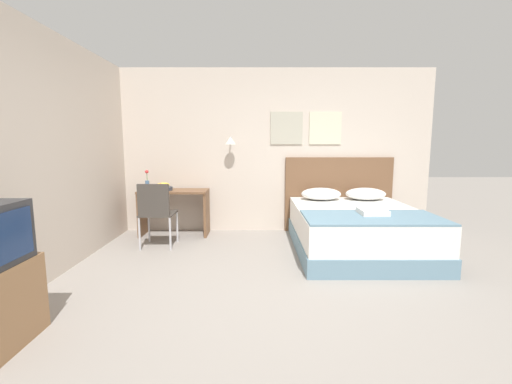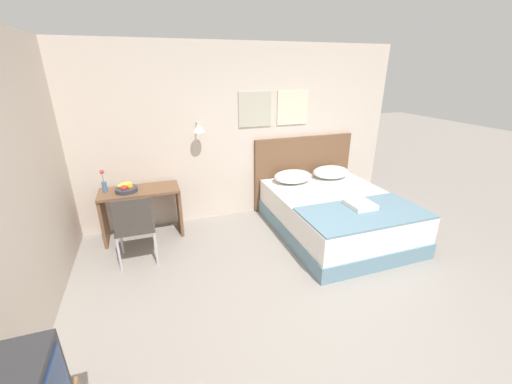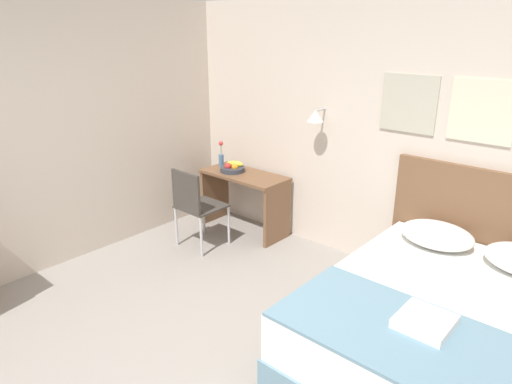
{
  "view_description": "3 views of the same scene",
  "coord_description": "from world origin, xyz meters",
  "views": [
    {
      "loc": [
        -0.15,
        -2.96,
        1.44
      ],
      "look_at": [
        -0.13,
        1.68,
        0.79
      ],
      "focal_mm": 24.0,
      "sensor_mm": 36.0,
      "label": 1
    },
    {
      "loc": [
        -1.24,
        -1.96,
        2.3
      ],
      "look_at": [
        0.0,
        1.62,
        0.78
      ],
      "focal_mm": 22.0,
      "sensor_mm": 36.0,
      "label": 2
    },
    {
      "loc": [
        2.06,
        -1.37,
        2.35
      ],
      "look_at": [
        -0.28,
        1.29,
        1.07
      ],
      "focal_mm": 32.0,
      "sensor_mm": 36.0,
      "label": 3
    }
  ],
  "objects": [
    {
      "name": "ground_plane",
      "position": [
        0.0,
        0.0,
        0.0
      ],
      "size": [
        24.0,
        24.0,
        0.0
      ],
      "primitive_type": "plane",
      "color": "gray"
    },
    {
      "name": "desk",
      "position": [
        -1.44,
        2.39,
        0.5
      ],
      "size": [
        1.06,
        0.49,
        0.72
      ],
      "color": "brown",
      "rests_on": "ground_plane"
    },
    {
      "name": "wall_back",
      "position": [
        0.01,
        2.71,
        1.33
      ],
      "size": [
        5.43,
        0.31,
        2.65
      ],
      "color": "beige",
      "rests_on": "ground_plane"
    },
    {
      "name": "flower_vase",
      "position": [
        -1.88,
        2.44,
        0.85
      ],
      "size": [
        0.06,
        0.06,
        0.32
      ],
      "color": "#4C7099",
      "rests_on": "desk"
    },
    {
      "name": "pillow_left",
      "position": [
        0.87,
        2.33,
        0.67
      ],
      "size": [
        0.62,
        0.48,
        0.19
      ],
      "color": "white",
      "rests_on": "bed"
    },
    {
      "name": "desk_chair",
      "position": [
        -1.53,
        1.67,
        0.55
      ],
      "size": [
        0.46,
        0.46,
        0.92
      ],
      "color": "#3D3833",
      "rests_on": "ground_plane"
    },
    {
      "name": "fruit_bowl",
      "position": [
        -1.61,
        2.37,
        0.77
      ],
      "size": [
        0.29,
        0.29,
        0.12
      ],
      "color": "#333842",
      "rests_on": "desk"
    },
    {
      "name": "bed",
      "position": [
        1.22,
        1.57,
        0.29
      ],
      "size": [
        1.64,
        2.09,
        0.58
      ],
      "color": "#66899E",
      "rests_on": "ground_plane"
    },
    {
      "name": "folded_towel_near_foot",
      "position": [
        1.27,
        1.11,
        0.63
      ],
      "size": [
        0.32,
        0.33,
        0.06
      ],
      "color": "white",
      "rests_on": "throw_blanket"
    },
    {
      "name": "throw_blanket",
      "position": [
        1.22,
        0.97,
        0.59
      ],
      "size": [
        1.59,
        0.84,
        0.02
      ],
      "color": "#66899E",
      "rests_on": "bed"
    },
    {
      "name": "headboard",
      "position": [
        1.22,
        2.65,
        0.61
      ],
      "size": [
        1.76,
        0.06,
        1.23
      ],
      "color": "brown",
      "rests_on": "ground_plane"
    },
    {
      "name": "pillow_right",
      "position": [
        1.57,
        2.33,
        0.67
      ],
      "size": [
        0.62,
        0.48,
        0.19
      ],
      "color": "white",
      "rests_on": "bed"
    }
  ]
}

